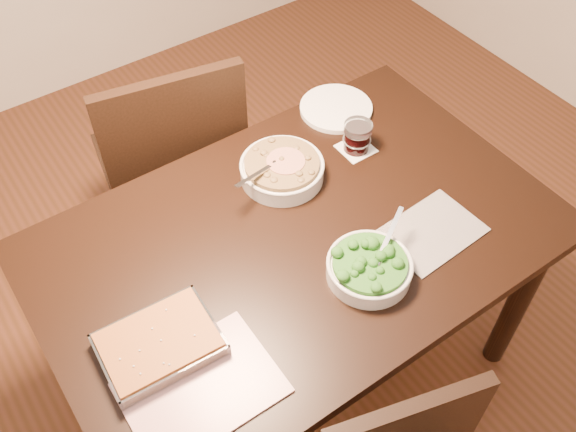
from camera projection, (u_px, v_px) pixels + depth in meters
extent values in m
plane|color=#472714|center=(296.00, 366.00, 2.31)|extent=(4.00, 4.00, 0.00)
cube|color=black|center=(298.00, 240.00, 1.76)|extent=(1.40, 0.90, 0.04)
cube|color=black|center=(298.00, 256.00, 1.81)|extent=(1.26, 0.76, 0.08)
cylinder|color=black|center=(519.00, 300.00, 2.08)|extent=(0.07, 0.07, 0.71)
cylinder|color=black|center=(68.00, 328.00, 2.01)|extent=(0.07, 0.07, 0.71)
cylinder|color=black|center=(372.00, 167.00, 2.47)|extent=(0.07, 0.07, 0.71)
cube|color=#A8303C|center=(201.00, 388.00, 1.45)|extent=(0.35, 0.25, 0.01)
cube|color=#27272E|center=(431.00, 232.00, 1.75)|extent=(0.28, 0.21, 0.00)
cube|color=white|center=(356.00, 149.00, 1.96)|extent=(0.10, 0.10, 0.00)
cylinder|color=silver|center=(282.00, 171.00, 1.87)|extent=(0.24, 0.24, 0.05)
torus|color=silver|center=(282.00, 165.00, 1.85)|extent=(0.25, 0.25, 0.01)
cylinder|color=#39250F|center=(282.00, 164.00, 1.85)|extent=(0.22, 0.22, 0.02)
cube|color=silver|center=(266.00, 175.00, 1.80)|extent=(0.15, 0.06, 0.05)
cylinder|color=maroon|center=(286.00, 161.00, 1.84)|extent=(0.11, 0.11, 0.00)
cylinder|color=silver|center=(369.00, 270.00, 1.64)|extent=(0.22, 0.22, 0.04)
torus|color=silver|center=(370.00, 264.00, 1.62)|extent=(0.22, 0.22, 0.01)
cylinder|color=#1B4F12|center=(370.00, 263.00, 1.62)|extent=(0.19, 0.19, 0.02)
cube|color=silver|center=(381.00, 240.00, 1.65)|extent=(0.13, 0.08, 0.05)
cube|color=silver|center=(161.00, 349.00, 1.51)|extent=(0.28, 0.22, 0.01)
cube|color=#61290D|center=(159.00, 344.00, 1.50)|extent=(0.27, 0.20, 0.04)
cube|color=silver|center=(143.00, 314.00, 1.55)|extent=(0.27, 0.02, 0.04)
cube|color=silver|center=(177.00, 377.00, 1.44)|extent=(0.27, 0.02, 0.04)
cube|color=silver|center=(210.00, 319.00, 1.54)|extent=(0.02, 0.20, 0.04)
cube|color=silver|center=(105.00, 372.00, 1.45)|extent=(0.02, 0.20, 0.04)
cylinder|color=black|center=(357.00, 140.00, 1.94)|extent=(0.08, 0.08, 0.07)
cylinder|color=silver|center=(358.00, 128.00, 1.90)|extent=(0.09, 0.09, 0.03)
cylinder|color=white|center=(336.00, 108.00, 2.08)|extent=(0.23, 0.23, 0.02)
cube|color=black|center=(169.00, 161.00, 2.33)|extent=(0.54, 0.54, 0.04)
cylinder|color=black|center=(209.00, 159.00, 2.69)|extent=(0.04, 0.04, 0.45)
cylinder|color=black|center=(244.00, 226.00, 2.45)|extent=(0.04, 0.04, 0.45)
cylinder|color=black|center=(115.00, 187.00, 2.58)|extent=(0.04, 0.04, 0.45)
cylinder|color=black|center=(142.00, 260.00, 2.34)|extent=(0.04, 0.04, 0.45)
cube|color=black|center=(177.00, 144.00, 2.00)|extent=(0.46, 0.13, 0.49)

